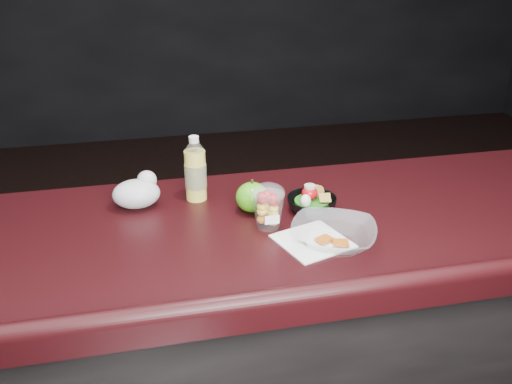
{
  "coord_description": "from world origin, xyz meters",
  "views": [
    {
      "loc": [
        -0.22,
        -0.98,
        1.73
      ],
      "look_at": [
        0.07,
        0.34,
        1.1
      ],
      "focal_mm": 40.0,
      "sensor_mm": 36.0,
      "label": 1
    }
  ],
  "objects_px": {
    "snack_bowl": "(311,203)",
    "takeout_bowl": "(333,235)",
    "lemonade_bottle": "(195,173)",
    "green_apple": "(252,197)",
    "fruit_cup": "(268,205)"
  },
  "relations": [
    {
      "from": "snack_bowl",
      "to": "takeout_bowl",
      "type": "distance_m",
      "value": 0.19
    },
    {
      "from": "lemonade_bottle",
      "to": "green_apple",
      "type": "relative_size",
      "value": 2.01
    },
    {
      "from": "green_apple",
      "to": "takeout_bowl",
      "type": "height_order",
      "value": "green_apple"
    },
    {
      "from": "snack_bowl",
      "to": "takeout_bowl",
      "type": "bearing_deg",
      "value": -90.81
    },
    {
      "from": "lemonade_bottle",
      "to": "fruit_cup",
      "type": "xyz_separation_m",
      "value": [
        0.16,
        -0.21,
        -0.02
      ]
    },
    {
      "from": "fruit_cup",
      "to": "green_apple",
      "type": "relative_size",
      "value": 1.3
    },
    {
      "from": "lemonade_bottle",
      "to": "snack_bowl",
      "type": "relative_size",
      "value": 1.1
    },
    {
      "from": "lemonade_bottle",
      "to": "takeout_bowl",
      "type": "height_order",
      "value": "lemonade_bottle"
    },
    {
      "from": "lemonade_bottle",
      "to": "fruit_cup",
      "type": "height_order",
      "value": "lemonade_bottle"
    },
    {
      "from": "snack_bowl",
      "to": "takeout_bowl",
      "type": "xyz_separation_m",
      "value": [
        -0.0,
        -0.19,
        0.0
      ]
    },
    {
      "from": "snack_bowl",
      "to": "fruit_cup",
      "type": "bearing_deg",
      "value": -155.49
    },
    {
      "from": "green_apple",
      "to": "snack_bowl",
      "type": "relative_size",
      "value": 0.55
    },
    {
      "from": "fruit_cup",
      "to": "takeout_bowl",
      "type": "distance_m",
      "value": 0.19
    },
    {
      "from": "snack_bowl",
      "to": "lemonade_bottle",
      "type": "bearing_deg",
      "value": 153.42
    },
    {
      "from": "fruit_cup",
      "to": "green_apple",
      "type": "height_order",
      "value": "fruit_cup"
    }
  ]
}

